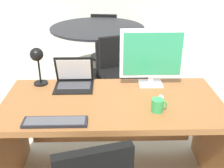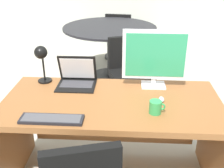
{
  "view_description": "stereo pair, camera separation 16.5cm",
  "coord_description": "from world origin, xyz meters",
  "px_view_note": "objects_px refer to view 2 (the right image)",
  "views": [
    {
      "loc": [
        -0.05,
        -1.88,
        1.76
      ],
      "look_at": [
        0.0,
        0.04,
        0.86
      ],
      "focal_mm": 44.52,
      "sensor_mm": 36.0,
      "label": 1
    },
    {
      "loc": [
        0.12,
        -1.87,
        1.76
      ],
      "look_at": [
        0.0,
        0.04,
        0.86
      ],
      "focal_mm": 44.52,
      "sensor_mm": 36.0,
      "label": 2
    }
  ],
  "objects_px": {
    "mouse": "(161,99)",
    "coffee_mug": "(156,107)",
    "meeting_table": "(110,40)",
    "meeting_chair_near": "(119,40)",
    "desk": "(112,119)",
    "meeting_chair_far": "(129,79)",
    "monitor": "(155,56)",
    "keyboard": "(52,119)",
    "laptop": "(77,76)",
    "desk_lamp": "(41,57)"
  },
  "relations": [
    {
      "from": "mouse",
      "to": "coffee_mug",
      "type": "bearing_deg",
      "value": -108.9
    },
    {
      "from": "meeting_table",
      "to": "meeting_chair_near",
      "type": "height_order",
      "value": "meeting_chair_near"
    },
    {
      "from": "desk",
      "to": "meeting_chair_far",
      "type": "bearing_deg",
      "value": 83.63
    },
    {
      "from": "coffee_mug",
      "to": "meeting_chair_far",
      "type": "relative_size",
      "value": 0.13
    },
    {
      "from": "monitor",
      "to": "coffee_mug",
      "type": "height_order",
      "value": "monitor"
    },
    {
      "from": "keyboard",
      "to": "laptop",
      "type": "bearing_deg",
      "value": 83.19
    },
    {
      "from": "desk_lamp",
      "to": "meeting_table",
      "type": "height_order",
      "value": "desk_lamp"
    },
    {
      "from": "desk_lamp",
      "to": "coffee_mug",
      "type": "xyz_separation_m",
      "value": [
        0.93,
        -0.46,
        -0.19
      ]
    },
    {
      "from": "laptop",
      "to": "mouse",
      "type": "distance_m",
      "value": 0.75
    },
    {
      "from": "monitor",
      "to": "laptop",
      "type": "bearing_deg",
      "value": 179.74
    },
    {
      "from": "monitor",
      "to": "laptop",
      "type": "xyz_separation_m",
      "value": [
        -0.65,
        0.0,
        -0.19
      ]
    },
    {
      "from": "meeting_chair_near",
      "to": "desk",
      "type": "bearing_deg",
      "value": -89.08
    },
    {
      "from": "desk_lamp",
      "to": "meeting_chair_near",
      "type": "height_order",
      "value": "desk_lamp"
    },
    {
      "from": "laptop",
      "to": "keyboard",
      "type": "xyz_separation_m",
      "value": [
        -0.07,
        -0.6,
        -0.06
      ]
    },
    {
      "from": "desk",
      "to": "keyboard",
      "type": "bearing_deg",
      "value": -137.54
    },
    {
      "from": "meeting_chair_far",
      "to": "monitor",
      "type": "bearing_deg",
      "value": -78.57
    },
    {
      "from": "monitor",
      "to": "desk_lamp",
      "type": "height_order",
      "value": "monitor"
    },
    {
      "from": "keyboard",
      "to": "desk_lamp",
      "type": "xyz_separation_m",
      "value": [
        -0.22,
        0.6,
        0.23
      ]
    },
    {
      "from": "desk",
      "to": "meeting_chair_near",
      "type": "relative_size",
      "value": 1.99
    },
    {
      "from": "desk",
      "to": "desk_lamp",
      "type": "height_order",
      "value": "desk_lamp"
    },
    {
      "from": "meeting_chair_far",
      "to": "desk_lamp",
      "type": "bearing_deg",
      "value": -127.12
    },
    {
      "from": "keyboard",
      "to": "desk_lamp",
      "type": "bearing_deg",
      "value": 110.36
    },
    {
      "from": "monitor",
      "to": "mouse",
      "type": "xyz_separation_m",
      "value": [
        0.04,
        -0.27,
        -0.25
      ]
    },
    {
      "from": "keyboard",
      "to": "meeting_chair_near",
      "type": "bearing_deg",
      "value": 84.17
    },
    {
      "from": "monitor",
      "to": "meeting_chair_near",
      "type": "relative_size",
      "value": 0.63
    },
    {
      "from": "meeting_table",
      "to": "meeting_chair_far",
      "type": "bearing_deg",
      "value": -70.55
    },
    {
      "from": "meeting_chair_far",
      "to": "meeting_table",
      "type": "bearing_deg",
      "value": 109.45
    },
    {
      "from": "coffee_mug",
      "to": "meeting_table",
      "type": "xyz_separation_m",
      "value": [
        -0.48,
        2.29,
        -0.18
      ]
    },
    {
      "from": "keyboard",
      "to": "meeting_chair_near",
      "type": "relative_size",
      "value": 0.51
    },
    {
      "from": "monitor",
      "to": "laptop",
      "type": "distance_m",
      "value": 0.68
    },
    {
      "from": "mouse",
      "to": "desk_lamp",
      "type": "bearing_deg",
      "value": 164.16
    },
    {
      "from": "desk",
      "to": "keyboard",
      "type": "height_order",
      "value": "keyboard"
    },
    {
      "from": "monitor",
      "to": "keyboard",
      "type": "distance_m",
      "value": 0.97
    },
    {
      "from": "meeting_chair_near",
      "to": "meeting_chair_far",
      "type": "bearing_deg",
      "value": -83.9
    },
    {
      "from": "desk_lamp",
      "to": "meeting_table",
      "type": "xyz_separation_m",
      "value": [
        0.45,
        1.83,
        -0.37
      ]
    },
    {
      "from": "keyboard",
      "to": "coffee_mug",
      "type": "height_order",
      "value": "coffee_mug"
    },
    {
      "from": "mouse",
      "to": "meeting_chair_near",
      "type": "distance_m",
      "value": 3.06
    },
    {
      "from": "meeting_chair_near",
      "to": "laptop",
      "type": "bearing_deg",
      "value": -95.62
    },
    {
      "from": "laptop",
      "to": "meeting_table",
      "type": "xyz_separation_m",
      "value": [
        0.15,
        1.83,
        -0.2
      ]
    },
    {
      "from": "monitor",
      "to": "meeting_chair_far",
      "type": "bearing_deg",
      "value": 101.43
    },
    {
      "from": "mouse",
      "to": "keyboard",
      "type": "bearing_deg",
      "value": -157.42
    },
    {
      "from": "meeting_chair_far",
      "to": "meeting_chair_near",
      "type": "bearing_deg",
      "value": 96.1
    },
    {
      "from": "meeting_chair_far",
      "to": "desk",
      "type": "bearing_deg",
      "value": -96.37
    },
    {
      "from": "keyboard",
      "to": "meeting_chair_far",
      "type": "distance_m",
      "value": 1.72
    },
    {
      "from": "desk",
      "to": "meeting_chair_far",
      "type": "height_order",
      "value": "meeting_chair_far"
    },
    {
      "from": "meeting_chair_far",
      "to": "keyboard",
      "type": "bearing_deg",
      "value": -108.29
    },
    {
      "from": "desk_lamp",
      "to": "meeting_chair_near",
      "type": "relative_size",
      "value": 0.4
    },
    {
      "from": "desk",
      "to": "coffee_mug",
      "type": "distance_m",
      "value": 0.45
    },
    {
      "from": "coffee_mug",
      "to": "desk",
      "type": "bearing_deg",
      "value": 146.4
    },
    {
      "from": "keyboard",
      "to": "meeting_chair_far",
      "type": "bearing_deg",
      "value": 71.71
    }
  ]
}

